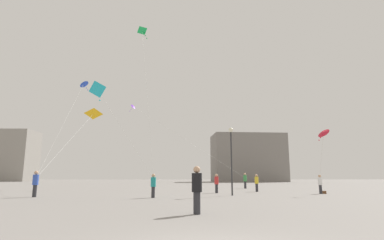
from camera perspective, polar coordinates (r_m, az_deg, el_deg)
person_in_white at (r=28.42m, az=22.70°, el=-10.79°), size 0.35×0.35×1.59m
person_in_teal at (r=21.62m, az=-7.21°, el=-11.81°), size 0.35×0.35×1.62m
person_in_red at (r=27.59m, az=4.58°, el=-11.50°), size 0.36×0.36×1.66m
person_in_green at (r=38.53m, az=9.83°, el=-10.91°), size 0.41×0.41×1.87m
person_in_blue at (r=24.83m, az=-27.08°, el=-10.30°), size 0.40×0.40×1.84m
person_in_yellow at (r=30.53m, az=11.91°, el=-11.22°), size 0.36×0.36×1.65m
person_in_black at (r=12.21m, az=0.91°, el=-12.44°), size 0.40×0.40×1.83m
kite_amber_delta at (r=41.13m, az=-17.94°, el=0.98°), size 2.12×17.05×8.59m
kite_crimson_diamond at (r=27.99m, az=23.21°, el=-2.21°), size 1.17×1.47×4.15m
kite_violet_diamond at (r=39.63m, az=-10.05°, el=1.95°), size 14.42×0.87×9.24m
kite_cobalt_diamond at (r=34.41m, az=-19.50°, el=6.16°), size 1.02×9.54×10.11m
kite_cyan_delta at (r=21.49m, az=-16.94°, el=5.17°), size 4.32×2.19×6.24m
kite_emerald_delta at (r=27.72m, az=-9.08°, el=15.18°), size 2.11×3.87×12.85m
building_left_hall at (r=108.96m, az=-31.38°, el=-5.70°), size 16.74×10.07×15.17m
building_centre_hall at (r=88.31m, az=10.32°, el=-6.97°), size 20.23×12.28×13.10m
lamppost_east at (r=24.23m, az=7.30°, el=-5.50°), size 0.36×0.36×5.23m
handbag_beside_flyer at (r=28.68m, az=23.38°, el=-12.23°), size 0.35×0.26×0.24m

